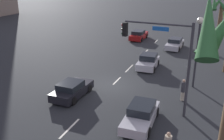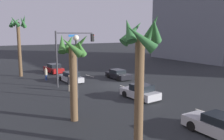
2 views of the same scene
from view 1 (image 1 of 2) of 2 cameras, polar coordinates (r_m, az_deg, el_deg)
name	(u,v)px [view 1 (image 1 of 2)]	position (r m, az deg, el deg)	size (l,w,h in m)	color
ground_plane	(113,85)	(23.13, 0.17, -3.37)	(220.00, 220.00, 0.00)	#232628
lane_stripe_0	(156,41)	(39.62, 9.85, 6.36)	(1.85, 0.14, 0.01)	silver
lane_stripe_1	(146,51)	(33.81, 7.59, 4.11)	(2.00, 0.14, 0.01)	silver
lane_stripe_2	(129,68)	(27.34, 3.87, 0.37)	(2.51, 0.14, 0.01)	silver
lane_stripe_3	(117,81)	(24.06, 1.11, -2.41)	(1.94, 0.14, 0.01)	silver
lane_stripe_4	(70,128)	(17.14, -9.43, -12.70)	(2.45, 0.14, 0.01)	silver
car_0	(139,35)	(40.33, 5.97, 7.73)	(4.63, 1.99, 1.41)	maroon
car_1	(148,62)	(27.65, 8.06, 1.87)	(4.02, 2.09, 1.44)	#B7B7BC
car_2	(72,89)	(21.04, -8.91, -4.31)	(4.14, 2.04, 1.30)	black
car_3	(141,115)	(17.28, 6.47, -9.88)	(4.30, 1.93, 1.33)	#B7B7BC
car_5	(175,44)	(35.96, 13.82, 5.70)	(4.57, 2.04, 1.36)	#B7B7BC
traffic_signal	(166,53)	(17.50, 11.92, 3.81)	(0.59, 4.94, 6.57)	#38383D
streetlamp	(198,39)	(22.60, 18.68, 6.48)	(0.56, 0.56, 6.13)	#2D2D33
pedestrian_0	(183,89)	(20.74, 15.57, -4.20)	(0.50, 0.50, 1.79)	#B2A58C
palm_tree_2	(220,14)	(33.33, 23.01, 11.44)	(2.52, 2.65, 7.33)	brown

